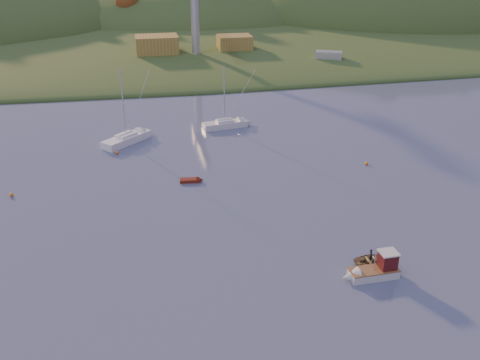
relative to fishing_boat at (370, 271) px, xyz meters
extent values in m
cube|color=#2F441B|center=(-7.19, 209.48, -0.83)|extent=(620.00, 220.00, 1.50)
ellipsoid|color=#2F441B|center=(-7.19, 144.48, -0.83)|extent=(640.00, 150.00, 7.00)
ellipsoid|color=#2F441B|center=(2.81, 189.48, -0.83)|extent=(140.00, 120.00, 36.00)
ellipsoid|color=#2F441B|center=(87.81, 174.48, -0.83)|extent=(150.00, 130.00, 60.00)
cube|color=slate|center=(-2.19, 101.48, 0.37)|extent=(42.00, 16.00, 2.40)
cube|color=olive|center=(-15.19, 102.48, 3.97)|extent=(11.00, 8.00, 4.80)
cube|color=olive|center=(5.81, 103.48, 3.57)|extent=(9.00, 7.00, 4.00)
cylinder|color=#B7B7BC|center=(-5.19, 99.48, 10.57)|extent=(2.20, 2.20, 18.00)
cube|color=silver|center=(0.38, 0.01, -0.38)|extent=(5.08, 1.96, 0.90)
cone|color=silver|center=(-2.13, -0.06, -0.38)|extent=(1.81, 1.86, 1.81)
cube|color=brown|center=(0.38, 0.01, 0.09)|extent=(5.08, 2.01, 0.12)
cube|color=#481111|center=(1.79, 0.05, 0.98)|extent=(1.65, 1.56, 1.81)
cube|color=silver|center=(1.79, 0.05, 1.93)|extent=(1.86, 1.76, 0.15)
cylinder|color=silver|center=(0.38, 0.01, 1.28)|extent=(0.10, 0.10, 2.41)
cube|color=white|center=(-23.88, 43.72, -0.22)|extent=(8.32, 8.03, 1.22)
cube|color=white|center=(-23.88, 43.72, 0.44)|extent=(3.80, 3.74, 0.78)
cylinder|color=silver|center=(-23.88, 43.72, 5.95)|extent=(0.18, 0.18, 11.12)
cylinder|color=silver|center=(-23.88, 43.72, 0.69)|extent=(2.68, 2.52, 0.12)
cylinder|color=white|center=(-23.88, 43.72, 0.79)|extent=(2.52, 2.39, 0.36)
cube|color=silver|center=(-6.57, 48.10, -0.29)|extent=(8.22, 3.65, 1.09)
cube|color=silver|center=(-6.57, 48.10, 0.31)|extent=(3.23, 2.25, 0.69)
cylinder|color=silver|center=(-6.57, 48.10, 5.22)|extent=(0.18, 0.18, 9.92)
cylinder|color=silver|center=(-6.57, 48.10, 0.56)|extent=(3.15, 0.64, 0.12)
cylinder|color=silver|center=(-6.57, 48.10, 0.66)|extent=(2.80, 0.81, 0.36)
imported|color=#A18859|center=(1.20, 2.58, -0.47)|extent=(3.83, 2.95, 0.73)
imported|color=black|center=(1.20, 2.58, -0.13)|extent=(0.39, 0.55, 1.40)
cube|color=#621B0E|center=(-15.29, 26.45, -0.60)|extent=(2.88, 1.36, 0.47)
cone|color=#621B0E|center=(-13.90, 26.33, -0.60)|extent=(1.07, 1.20, 1.12)
cube|color=#515E6B|center=(27.81, 89.39, 0.17)|extent=(16.55, 11.36, 2.01)
cube|color=#B7B7BC|center=(27.81, 89.39, 1.85)|extent=(7.48, 5.75, 2.68)
sphere|color=orange|center=(11.50, 27.22, -0.58)|extent=(0.50, 0.50, 0.50)
sphere|color=orange|center=(-39.07, 26.57, -0.58)|extent=(0.50, 0.50, 0.50)
sphere|color=orange|center=(-25.45, 39.08, -0.58)|extent=(0.50, 0.50, 0.50)
camera|label=1|loc=(-21.75, -41.51, 31.10)|focal=40.00mm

